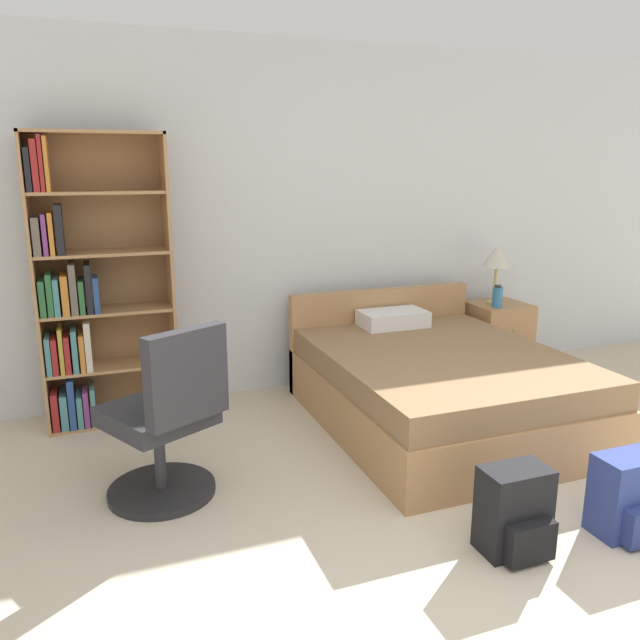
{
  "coord_description": "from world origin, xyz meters",
  "views": [
    {
      "loc": [
        -1.51,
        -1.32,
        1.71
      ],
      "look_at": [
        -0.28,
        1.98,
        0.84
      ],
      "focal_mm": 35.0,
      "sensor_mm": 36.0,
      "label": 1
    }
  ],
  "objects_px": {
    "bookshelf": "(87,293)",
    "office_chair": "(167,424)",
    "bed": "(435,384)",
    "nightstand": "(497,338)",
    "water_bottle": "(497,297)",
    "backpack_blue": "(629,497)",
    "backpack_black": "(515,513)",
    "table_lamp": "(497,258)"
  },
  "relations": [
    {
      "from": "nightstand",
      "to": "backpack_blue",
      "type": "distance_m",
      "value": 2.41
    },
    {
      "from": "backpack_blue",
      "to": "table_lamp",
      "type": "bearing_deg",
      "value": 69.98
    },
    {
      "from": "office_chair",
      "to": "nightstand",
      "type": "height_order",
      "value": "office_chair"
    },
    {
      "from": "backpack_blue",
      "to": "backpack_black",
      "type": "height_order",
      "value": "backpack_black"
    },
    {
      "from": "bookshelf",
      "to": "bed",
      "type": "height_order",
      "value": "bookshelf"
    },
    {
      "from": "nightstand",
      "to": "water_bottle",
      "type": "xyz_separation_m",
      "value": [
        -0.1,
        -0.11,
        0.38
      ]
    },
    {
      "from": "office_chair",
      "to": "table_lamp",
      "type": "xyz_separation_m",
      "value": [
        2.82,
        1.17,
        0.55
      ]
    },
    {
      "from": "bed",
      "to": "water_bottle",
      "type": "height_order",
      "value": "water_bottle"
    },
    {
      "from": "bed",
      "to": "backpack_blue",
      "type": "xyz_separation_m",
      "value": [
        0.17,
        -1.5,
        -0.08
      ]
    },
    {
      "from": "backpack_blue",
      "to": "backpack_black",
      "type": "bearing_deg",
      "value": 173.24
    },
    {
      "from": "bed",
      "to": "office_chair",
      "type": "height_order",
      "value": "office_chair"
    },
    {
      "from": "backpack_blue",
      "to": "backpack_black",
      "type": "relative_size",
      "value": 0.98
    },
    {
      "from": "office_chair",
      "to": "backpack_black",
      "type": "height_order",
      "value": "office_chair"
    },
    {
      "from": "bookshelf",
      "to": "table_lamp",
      "type": "bearing_deg",
      "value": -0.88
    },
    {
      "from": "nightstand",
      "to": "water_bottle",
      "type": "height_order",
      "value": "water_bottle"
    },
    {
      "from": "bookshelf",
      "to": "backpack_black",
      "type": "xyz_separation_m",
      "value": [
        1.74,
        -2.23,
        -0.71
      ]
    },
    {
      "from": "bed",
      "to": "nightstand",
      "type": "xyz_separation_m",
      "value": [
        1.04,
        0.74,
        0.03
      ]
    },
    {
      "from": "bookshelf",
      "to": "office_chair",
      "type": "distance_m",
      "value": 1.35
    },
    {
      "from": "office_chair",
      "to": "nightstand",
      "type": "distance_m",
      "value": 3.1
    },
    {
      "from": "nightstand",
      "to": "table_lamp",
      "type": "distance_m",
      "value": 0.68
    },
    {
      "from": "table_lamp",
      "to": "bed",
      "type": "bearing_deg",
      "value": -142.77
    },
    {
      "from": "backpack_black",
      "to": "table_lamp",
      "type": "bearing_deg",
      "value": 57.01
    },
    {
      "from": "bookshelf",
      "to": "bed",
      "type": "relative_size",
      "value": 1.01
    },
    {
      "from": "bed",
      "to": "office_chair",
      "type": "xyz_separation_m",
      "value": [
        -1.83,
        -0.42,
        0.16
      ]
    },
    {
      "from": "bookshelf",
      "to": "nightstand",
      "type": "height_order",
      "value": "bookshelf"
    },
    {
      "from": "nightstand",
      "to": "table_lamp",
      "type": "xyz_separation_m",
      "value": [
        -0.05,
        0.01,
        0.68
      ]
    },
    {
      "from": "backpack_blue",
      "to": "backpack_black",
      "type": "distance_m",
      "value": 0.6
    },
    {
      "from": "bed",
      "to": "backpack_blue",
      "type": "distance_m",
      "value": 1.51
    },
    {
      "from": "office_chair",
      "to": "backpack_blue",
      "type": "relative_size",
      "value": 2.43
    },
    {
      "from": "bed",
      "to": "nightstand",
      "type": "height_order",
      "value": "bed"
    },
    {
      "from": "nightstand",
      "to": "backpack_black",
      "type": "relative_size",
      "value": 1.48
    },
    {
      "from": "bed",
      "to": "water_bottle",
      "type": "bearing_deg",
      "value": 34.26
    },
    {
      "from": "bed",
      "to": "nightstand",
      "type": "bearing_deg",
      "value": 35.54
    },
    {
      "from": "bed",
      "to": "office_chair",
      "type": "distance_m",
      "value": 1.88
    },
    {
      "from": "bookshelf",
      "to": "backpack_blue",
      "type": "xyz_separation_m",
      "value": [
        2.33,
        -2.3,
        -0.72
      ]
    },
    {
      "from": "backpack_black",
      "to": "bed",
      "type": "bearing_deg",
      "value": 73.49
    },
    {
      "from": "table_lamp",
      "to": "backpack_black",
      "type": "bearing_deg",
      "value": -122.99
    },
    {
      "from": "office_chair",
      "to": "water_bottle",
      "type": "relative_size",
      "value": 5.3
    },
    {
      "from": "office_chair",
      "to": "table_lamp",
      "type": "relative_size",
      "value": 1.95
    },
    {
      "from": "bookshelf",
      "to": "backpack_black",
      "type": "height_order",
      "value": "bookshelf"
    },
    {
      "from": "table_lamp",
      "to": "water_bottle",
      "type": "xyz_separation_m",
      "value": [
        -0.06,
        -0.12,
        -0.3
      ]
    },
    {
      "from": "nightstand",
      "to": "water_bottle",
      "type": "distance_m",
      "value": 0.41
    }
  ]
}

